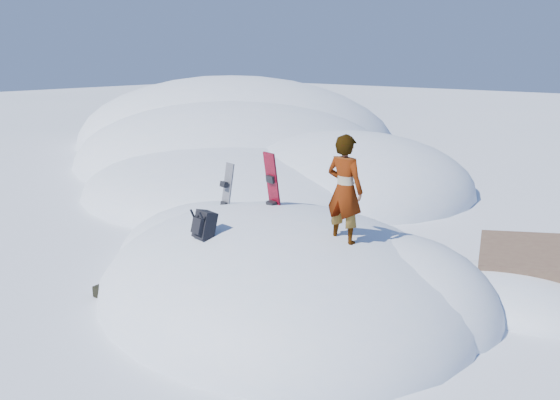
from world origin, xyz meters
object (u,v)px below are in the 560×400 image
Objects in this scene: snowboard_red at (273,195)px; backpack at (204,225)px; snowboard_dark at (226,197)px; person at (345,190)px.

snowboard_red is 1.86m from backpack.
backpack is (1.32, -1.80, 0.11)m from snowboard_dark.
person reaches higher than snowboard_red.
backpack is 0.31× the size of person.
snowboard_red is 1.21× the size of snowboard_dark.
backpack is (0.12, -1.85, -0.11)m from snowboard_red.
snowboard_dark is 3.30m from person.
person reaches higher than backpack.
snowboard_red is 1.22m from snowboard_dark.
snowboard_dark is 2.23m from backpack.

